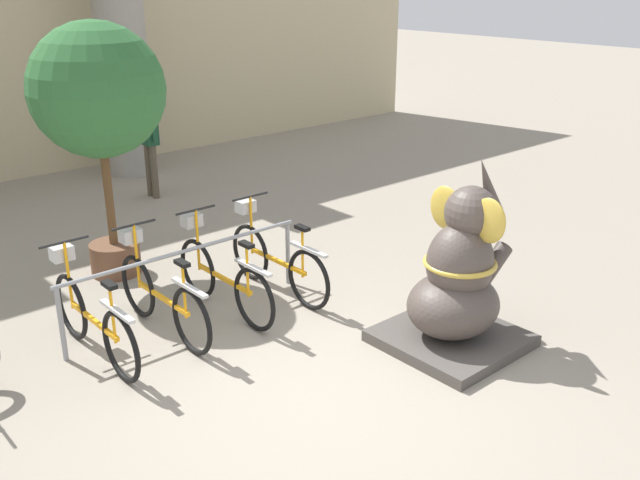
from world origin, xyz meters
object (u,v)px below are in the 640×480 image
Objects in this scene: bicycle_1 at (161,295)px; potted_tree at (98,97)px; bicycle_0 at (92,317)px; bicycle_3 at (276,259)px; elephant_statue at (458,283)px; person_pedestrian at (148,132)px; bicycle_2 at (222,276)px.

potted_tree is at bearing 79.15° from bicycle_1.
bicycle_0 is 0.72m from bicycle_1.
bicycle_3 is 2.17m from elephant_statue.
elephant_statue is 0.63× the size of potted_tree.
elephant_statue reaches higher than person_pedestrian.
bicycle_0 is 0.98× the size of person_pedestrian.
bicycle_0 is at bearing -124.80° from person_pedestrian.
bicycle_2 is 0.59× the size of potted_tree.
potted_tree reaches higher than bicycle_0.
bicycle_0 is 2.17m from bicycle_3.
bicycle_1 is at bearing -117.60° from person_pedestrian.
bicycle_2 is (0.72, -0.00, 0.00)m from bicycle_1.
bicycle_2 is 0.72m from bicycle_3.
bicycle_0 is 3.46m from elephant_statue.
elephant_statue is 4.40m from potted_tree.
potted_tree is (-0.40, 1.70, 1.71)m from bicycle_2.
bicycle_3 is at bearing 0.40° from bicycle_0.
bicycle_2 is at bearing 0.23° from bicycle_0.
person_pedestrian is (0.73, 4.16, 0.66)m from bicycle_3.
bicycle_2 is 0.98× the size of person_pedestrian.
bicycle_0 is 0.59× the size of potted_tree.
person_pedestrian is 3.26m from potted_tree.
bicycle_0 is at bearing -121.56° from potted_tree.
elephant_statue is (1.32, -2.06, 0.22)m from bicycle_2.
person_pedestrian is (2.90, 4.18, 0.66)m from bicycle_0.
bicycle_3 is 2.65m from potted_tree.
bicycle_1 is at bearing -179.75° from bicycle_3.
person_pedestrian reaches higher than bicycle_0.
potted_tree is at bearing 114.50° from elephant_statue.
bicycle_2 is at bearing -179.27° from bicycle_3.
bicycle_1 and bicycle_3 have the same top height.
bicycle_2 is at bearing -0.24° from bicycle_1.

